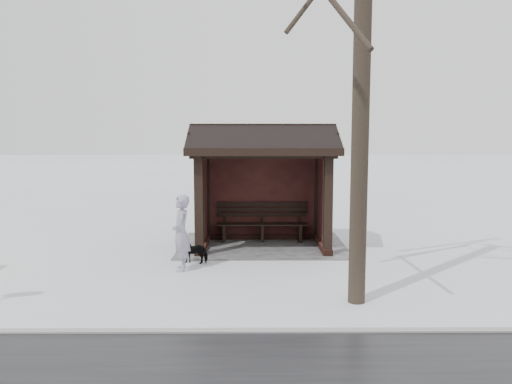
% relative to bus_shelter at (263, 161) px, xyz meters
% --- Properties ---
extents(ground, '(120.00, 120.00, 0.00)m').
position_rel_bus_shelter_xyz_m(ground, '(0.00, 0.16, -2.17)').
color(ground, silver).
rests_on(ground, ground).
extents(kerb, '(120.00, 0.15, 0.06)m').
position_rel_bus_shelter_xyz_m(kerb, '(0.00, 5.66, -2.16)').
color(kerb, gray).
rests_on(kerb, ground).
extents(trampled_patch, '(4.20, 3.20, 0.02)m').
position_rel_bus_shelter_xyz_m(trampled_patch, '(0.00, -0.04, -2.16)').
color(trampled_patch, gray).
rests_on(trampled_patch, ground).
extents(bus_shelter, '(3.60, 2.40, 3.09)m').
position_rel_bus_shelter_xyz_m(bus_shelter, '(0.00, 0.00, 0.00)').
color(bus_shelter, '#361C13').
rests_on(bus_shelter, ground).
extents(pedestrian, '(0.46, 0.62, 1.58)m').
position_rel_bus_shelter_xyz_m(pedestrian, '(1.74, 2.32, -1.38)').
color(pedestrian, '#968DA6').
rests_on(pedestrian, ground).
extents(dog, '(0.67, 0.41, 0.53)m').
position_rel_bus_shelter_xyz_m(dog, '(1.53, 1.70, -1.90)').
color(dog, black).
rests_on(dog, ground).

